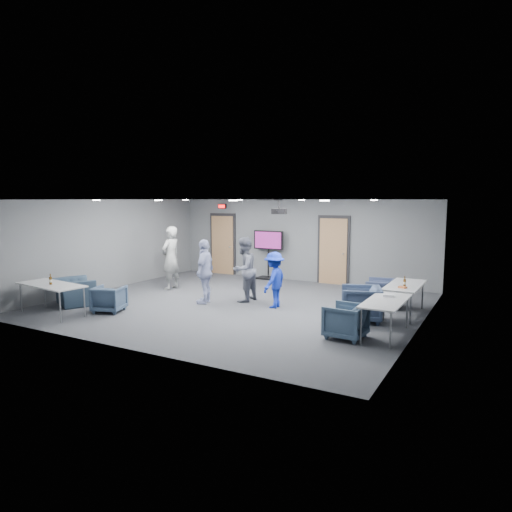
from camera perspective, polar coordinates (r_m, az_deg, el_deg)
The scene contains 29 objects.
floor at distance 11.90m, azimuth -2.35°, elevation -6.05°, with size 9.00×9.00×0.00m, color #313438.
ceiling at distance 11.58m, azimuth -2.41°, elevation 7.07°, with size 9.00×9.00×0.00m, color silver.
wall_back at distance 15.21m, azimuth 5.45°, elevation 1.97°, with size 9.00×0.02×2.70m, color slate.
wall_front at distance 8.53m, azimuth -16.44°, elevation -2.37°, with size 9.00×0.02×2.70m, color slate.
wall_left at distance 14.50m, azimuth -17.78°, elevation 1.40°, with size 0.02×8.00×2.70m, color slate.
wall_right at distance 10.11m, azimuth 20.01°, elevation -1.05°, with size 0.02×8.00×2.70m, color slate.
door_left at distance 16.61m, azimuth -4.17°, elevation 1.44°, with size 1.06×0.17×2.24m.
door_right at distance 14.76m, azimuth 9.65°, elevation 0.64°, with size 1.06×0.17×2.24m.
exit_sign at distance 16.51m, azimuth -4.25°, elevation 6.21°, with size 0.32×0.08×0.16m.
hvac_diffuser at distance 14.27m, azimuth 1.73°, elevation 7.03°, with size 0.60×0.60×0.03m, color black.
downlights at distance 11.58m, azimuth -2.41°, elevation 6.99°, with size 6.18×3.78×0.02m.
person_a at distance 13.95m, azimuth -10.61°, elevation -0.25°, with size 0.69×0.45×1.90m, color gray.
person_b at distance 12.08m, azimuth -1.53°, elevation -1.70°, with size 0.83×0.65×1.72m, color slate.
person_c at distance 11.96m, azimuth -6.40°, elevation -1.92°, with size 0.98×0.41×1.68m, color #ACB5DD.
person_d at distance 11.43m, azimuth 2.29°, elevation -3.00°, with size 0.91×0.52×1.41m, color #182C9F.
chair_right_a at distance 11.97m, azimuth 15.49°, elevation -4.47°, with size 0.77×0.79×0.72m, color #36405D.
chair_right_b at distance 10.48m, azimuth 12.97°, elevation -5.83°, with size 0.84×0.87×0.79m, color #394763.
chair_right_c at distance 9.18m, azimuth 11.13°, elevation -8.00°, with size 0.73×0.75×0.68m, color #3A4D64.
chair_front_a at distance 11.62m, azimuth -17.88°, elevation -5.13°, with size 0.67×0.69×0.63m, color #3B4D66.
chair_front_b at distance 12.68m, azimuth -21.84°, elevation -4.18°, with size 1.03×0.90×0.67m, color #324456.
table_right_a at distance 11.24m, azimuth 18.11°, elevation -3.63°, with size 0.73×1.74×0.73m.
table_right_b at distance 9.41m, azimuth 15.93°, elevation -5.61°, with size 0.71×1.70×0.73m.
table_front_left at distance 11.76m, azimuth -24.23°, elevation -3.43°, with size 1.90×0.97×0.73m.
bottle_front at distance 11.67m, azimuth -24.29°, elevation -2.82°, with size 0.07×0.07×0.26m.
bottle_right at distance 10.91m, azimuth 18.07°, elevation -3.20°, with size 0.07×0.07×0.25m.
snack_box at distance 10.76m, azimuth 17.85°, elevation -3.74°, with size 0.17×0.11×0.04m, color #B35A2C.
wrapper at distance 9.74m, azimuth 16.23°, elevation -4.76°, with size 0.22×0.15×0.05m, color white.
tv_stand at distance 15.46m, azimuth 1.56°, elevation 0.54°, with size 1.08×0.51×1.65m.
projector at distance 11.75m, azimuth 2.91°, elevation 5.62°, with size 0.41×0.38×0.36m.
Camera 1 is at (6.00, -9.91, 2.72)m, focal length 32.00 mm.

